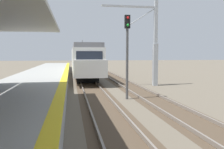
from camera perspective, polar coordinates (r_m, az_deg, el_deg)
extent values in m
cube|color=#999993|center=(13.67, -21.38, -5.49)|extent=(5.00, 80.00, 0.90)
cube|color=yellow|center=(13.32, -11.90, -3.54)|extent=(0.50, 80.00, 0.01)
cube|color=#4C3D2D|center=(17.48, -4.27, -4.45)|extent=(2.34, 120.00, 0.01)
cube|color=slate|center=(17.41, -6.64, -4.24)|extent=(0.08, 120.00, 0.15)
cube|color=slate|center=(17.55, -1.93, -4.14)|extent=(0.08, 120.00, 0.15)
cube|color=#4C3D2D|center=(18.12, 6.52, -4.13)|extent=(2.34, 120.00, 0.01)
cube|color=slate|center=(17.92, 4.31, -3.96)|extent=(0.08, 120.00, 0.15)
cube|color=slate|center=(18.32, 8.69, -3.81)|extent=(0.08, 120.00, 0.15)
cube|color=silver|center=(30.21, -6.65, 3.39)|extent=(2.90, 18.00, 2.70)
cube|color=slate|center=(30.21, -6.68, 6.37)|extent=(2.67, 18.00, 0.44)
cube|color=black|center=(21.20, -5.34, 3.89)|extent=(2.32, 0.06, 1.21)
cube|color=silver|center=(20.46, -5.15, 1.40)|extent=(2.78, 1.60, 1.49)
cube|color=black|center=(30.32, -3.90, 4.18)|extent=(0.04, 15.84, 0.86)
cylinder|color=#333333|center=(33.83, -7.02, 7.34)|extent=(0.06, 0.06, 0.90)
cube|color=black|center=(24.49, -5.87, -0.95)|extent=(2.17, 2.20, 0.72)
cube|color=black|center=(36.13, -7.13, 0.91)|extent=(2.17, 2.20, 0.72)
cylinder|color=#4C4C4C|center=(14.99, 3.60, 2.46)|extent=(0.16, 0.16, 4.40)
cube|color=black|center=(15.11, 3.65, 12.36)|extent=(0.32, 0.24, 0.80)
sphere|color=red|center=(15.01, 3.78, 13.26)|extent=(0.16, 0.16, 0.16)
sphere|color=green|center=(14.95, 3.77, 11.59)|extent=(0.16, 0.16, 0.16)
cube|color=#9EA3A8|center=(21.82, 10.18, 2.28)|extent=(0.40, 0.40, 3.75)
cube|color=#9EA3A8|center=(21.98, 10.33, 12.10)|extent=(0.28, 0.28, 3.75)
cube|color=#9EA3A8|center=(21.50, 4.12, 15.77)|extent=(4.80, 0.16, 0.16)
cylinder|color=#9EA3A8|center=(21.67, 7.28, 13.51)|extent=(2.47, 0.07, 1.60)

